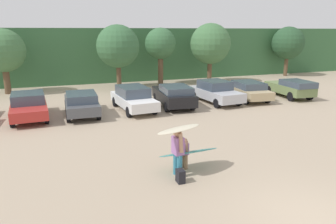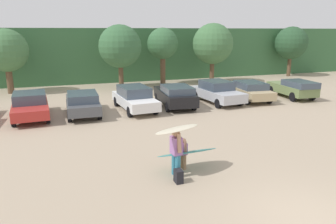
{
  "view_description": "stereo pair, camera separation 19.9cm",
  "coord_description": "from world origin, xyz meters",
  "px_view_note": "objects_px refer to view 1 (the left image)",
  "views": [
    {
      "loc": [
        -6.21,
        -5.87,
        4.92
      ],
      "look_at": [
        -1.25,
        7.79,
        1.22
      ],
      "focal_mm": 34.18,
      "sensor_mm": 36.0,
      "label": 1
    },
    {
      "loc": [
        -6.02,
        -5.94,
        4.92
      ],
      "look_at": [
        -1.25,
        7.79,
        1.22
      ],
      "focal_mm": 34.18,
      "sensor_mm": 36.0,
      "label": 2
    }
  ],
  "objects_px": {
    "parked_car_dark_gray": "(81,103)",
    "surfboard_teal": "(189,152)",
    "parked_car_red": "(29,105)",
    "parked_car_white": "(133,98)",
    "parked_car_olive_green": "(291,88)",
    "parked_car_tan": "(247,90)",
    "surfboard_cream": "(179,129)",
    "parked_car_silver": "(216,91)",
    "parked_car_black": "(174,95)",
    "person_adult": "(178,150)",
    "person_child": "(185,151)",
    "backpack_dropped": "(180,176)"
  },
  "relations": [
    {
      "from": "parked_car_dark_gray",
      "to": "surfboard_teal",
      "type": "distance_m",
      "value": 9.66
    },
    {
      "from": "parked_car_red",
      "to": "parked_car_white",
      "type": "distance_m",
      "value": 6.14
    },
    {
      "from": "parked_car_olive_green",
      "to": "parked_car_red",
      "type": "bearing_deg",
      "value": 93.26
    },
    {
      "from": "parked_car_white",
      "to": "surfboard_teal",
      "type": "height_order",
      "value": "parked_car_white"
    },
    {
      "from": "parked_car_red",
      "to": "surfboard_teal",
      "type": "xyz_separation_m",
      "value": [
        5.88,
        -9.53,
        -0.14
      ]
    },
    {
      "from": "parked_car_tan",
      "to": "surfboard_cream",
      "type": "bearing_deg",
      "value": 143.14
    },
    {
      "from": "parked_car_silver",
      "to": "parked_car_tan",
      "type": "relative_size",
      "value": 0.92
    },
    {
      "from": "parked_car_dark_gray",
      "to": "parked_car_olive_green",
      "type": "relative_size",
      "value": 1.01
    },
    {
      "from": "parked_car_black",
      "to": "surfboard_cream",
      "type": "bearing_deg",
      "value": 164.76
    },
    {
      "from": "parked_car_white",
      "to": "person_adult",
      "type": "bearing_deg",
      "value": 170.5
    },
    {
      "from": "parked_car_white",
      "to": "surfboard_teal",
      "type": "distance_m",
      "value": 9.41
    },
    {
      "from": "person_adult",
      "to": "person_child",
      "type": "height_order",
      "value": "person_adult"
    },
    {
      "from": "parked_car_white",
      "to": "person_adult",
      "type": "relative_size",
      "value": 2.83
    },
    {
      "from": "parked_car_white",
      "to": "person_child",
      "type": "distance_m",
      "value": 9.35
    },
    {
      "from": "parked_car_dark_gray",
      "to": "surfboard_cream",
      "type": "height_order",
      "value": "surfboard_cream"
    },
    {
      "from": "parked_car_black",
      "to": "person_adult",
      "type": "height_order",
      "value": "person_adult"
    },
    {
      "from": "parked_car_red",
      "to": "person_adult",
      "type": "xyz_separation_m",
      "value": [
        5.27,
        -9.95,
        0.18
      ]
    },
    {
      "from": "parked_car_dark_gray",
      "to": "person_adult",
      "type": "bearing_deg",
      "value": -165.0
    },
    {
      "from": "parked_car_olive_green",
      "to": "surfboard_teal",
      "type": "height_order",
      "value": "parked_car_olive_green"
    },
    {
      "from": "person_adult",
      "to": "person_child",
      "type": "xyz_separation_m",
      "value": [
        0.47,
        0.49,
        -0.29
      ]
    },
    {
      "from": "person_adult",
      "to": "surfboard_teal",
      "type": "xyz_separation_m",
      "value": [
        0.61,
        0.43,
        -0.33
      ]
    },
    {
      "from": "person_child",
      "to": "surfboard_cream",
      "type": "bearing_deg",
      "value": 45.67
    },
    {
      "from": "surfboard_teal",
      "to": "parked_car_silver",
      "type": "bearing_deg",
      "value": -125.53
    },
    {
      "from": "parked_car_tan",
      "to": "person_adult",
      "type": "height_order",
      "value": "person_adult"
    },
    {
      "from": "parked_car_black",
      "to": "parked_car_tan",
      "type": "bearing_deg",
      "value": -82.54
    },
    {
      "from": "parked_car_red",
      "to": "parked_car_silver",
      "type": "bearing_deg",
      "value": -92.75
    },
    {
      "from": "parked_car_red",
      "to": "person_adult",
      "type": "relative_size",
      "value": 2.77
    },
    {
      "from": "backpack_dropped",
      "to": "parked_car_red",
      "type": "bearing_deg",
      "value": 116.23
    },
    {
      "from": "parked_car_tan",
      "to": "backpack_dropped",
      "type": "height_order",
      "value": "parked_car_tan"
    },
    {
      "from": "parked_car_black",
      "to": "surfboard_teal",
      "type": "relative_size",
      "value": 2.0
    },
    {
      "from": "parked_car_silver",
      "to": "backpack_dropped",
      "type": "distance_m",
      "value": 12.69
    },
    {
      "from": "parked_car_tan",
      "to": "person_child",
      "type": "xyz_separation_m",
      "value": [
        -9.05,
        -9.73,
        -0.06
      ]
    },
    {
      "from": "surfboard_teal",
      "to": "backpack_dropped",
      "type": "xyz_separation_m",
      "value": [
        -0.72,
        -0.95,
        -0.4
      ]
    },
    {
      "from": "parked_car_white",
      "to": "parked_car_dark_gray",
      "type": "bearing_deg",
      "value": 89.31
    },
    {
      "from": "parked_car_red",
      "to": "surfboard_cream",
      "type": "height_order",
      "value": "surfboard_cream"
    },
    {
      "from": "parked_car_red",
      "to": "parked_car_tan",
      "type": "xyz_separation_m",
      "value": [
        14.79,
        0.27,
        -0.05
      ]
    },
    {
      "from": "parked_car_black",
      "to": "person_child",
      "type": "height_order",
      "value": "parked_car_black"
    },
    {
      "from": "parked_car_tan",
      "to": "backpack_dropped",
      "type": "distance_m",
      "value": 14.44
    },
    {
      "from": "parked_car_dark_gray",
      "to": "backpack_dropped",
      "type": "xyz_separation_m",
      "value": [
        2.24,
        -10.14,
        -0.54
      ]
    },
    {
      "from": "parked_car_silver",
      "to": "parked_car_dark_gray",
      "type": "bearing_deg",
      "value": 88.09
    },
    {
      "from": "parked_car_black",
      "to": "surfboard_cream",
      "type": "xyz_separation_m",
      "value": [
        -3.65,
        -10.01,
        0.95
      ]
    },
    {
      "from": "person_adult",
      "to": "parked_car_silver",
      "type": "bearing_deg",
      "value": -129.33
    },
    {
      "from": "parked_car_olive_green",
      "to": "surfboard_teal",
      "type": "relative_size",
      "value": 1.82
    },
    {
      "from": "parked_car_tan",
      "to": "surfboard_teal",
      "type": "xyz_separation_m",
      "value": [
        -8.91,
        -9.8,
        -0.1
      ]
    },
    {
      "from": "person_adult",
      "to": "parked_car_black",
      "type": "bearing_deg",
      "value": -115.25
    },
    {
      "from": "parked_car_red",
      "to": "person_child",
      "type": "relative_size",
      "value": 4.01
    },
    {
      "from": "parked_car_tan",
      "to": "surfboard_cream",
      "type": "height_order",
      "value": "surfboard_cream"
    },
    {
      "from": "surfboard_cream",
      "to": "backpack_dropped",
      "type": "height_order",
      "value": "surfboard_cream"
    },
    {
      "from": "parked_car_silver",
      "to": "surfboard_cream",
      "type": "bearing_deg",
      "value": 141.27
    },
    {
      "from": "person_child",
      "to": "surfboard_cream",
      "type": "distance_m",
      "value": 1.28
    }
  ]
}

